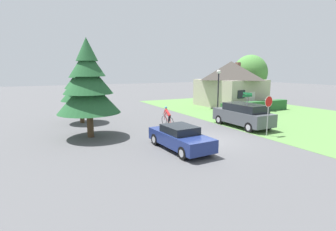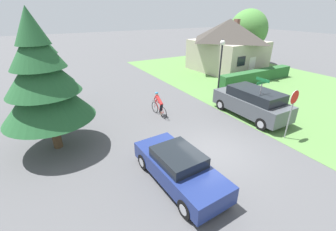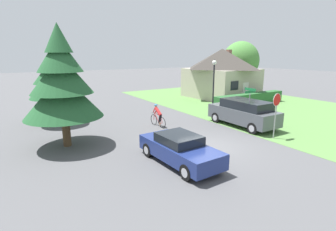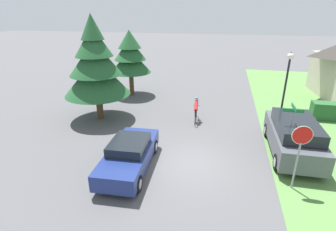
{
  "view_description": "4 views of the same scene",
  "coord_description": "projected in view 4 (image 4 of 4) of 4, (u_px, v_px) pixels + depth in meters",
  "views": [
    {
      "loc": [
        -9.55,
        -13.29,
        4.43
      ],
      "look_at": [
        -1.32,
        2.86,
        1.28
      ],
      "focal_mm": 28.0,
      "sensor_mm": 36.0,
      "label": 1
    },
    {
      "loc": [
        -6.37,
        -6.87,
        6.29
      ],
      "look_at": [
        -0.93,
        2.68,
        1.13
      ],
      "focal_mm": 24.0,
      "sensor_mm": 36.0,
      "label": 2
    },
    {
      "loc": [
        -8.86,
        -10.28,
        4.96
      ],
      "look_at": [
        -1.29,
        2.03,
        1.53
      ],
      "focal_mm": 28.0,
      "sensor_mm": 36.0,
      "label": 3
    },
    {
      "loc": [
        1.38,
        -10.39,
        6.66
      ],
      "look_at": [
        -1.55,
        2.86,
        1.15
      ],
      "focal_mm": 28.0,
      "sensor_mm": 36.0,
      "label": 4
    }
  ],
  "objects": [
    {
      "name": "street_name_sign",
      "position": [
        291.0,
        124.0,
        11.66
      ],
      "size": [
        0.9,
        0.9,
        2.79
      ],
      "color": "gray",
      "rests_on": "ground"
    },
    {
      "name": "cyclist",
      "position": [
        196.0,
        110.0,
        16.54
      ],
      "size": [
        0.44,
        1.86,
        1.55
      ],
      "rotation": [
        0.0,
        0.0,
        1.63
      ],
      "color": "black",
      "rests_on": "ground"
    },
    {
      "name": "parked_suv_right",
      "position": [
        293.0,
        136.0,
        12.68
      ],
      "size": [
        2.09,
        5.0,
        1.86
      ],
      "rotation": [
        0.0,
        0.0,
        1.58
      ],
      "color": "#4C5156",
      "rests_on": "ground"
    },
    {
      "name": "ground_plane",
      "position": [
        187.0,
        164.0,
        12.18
      ],
      "size": [
        140.0,
        140.0,
        0.0
      ],
      "primitive_type": "plane",
      "color": "#515154"
    },
    {
      "name": "stop_sign",
      "position": [
        300.0,
        145.0,
        9.8
      ],
      "size": [
        0.75,
        0.09,
        2.73
      ],
      "rotation": [
        0.0,
        0.0,
        3.23
      ],
      "color": "gray",
      "rests_on": "ground"
    },
    {
      "name": "street_lamp",
      "position": [
        287.0,
        77.0,
        14.73
      ],
      "size": [
        0.34,
        0.34,
        4.53
      ],
      "color": "black",
      "rests_on": "ground"
    },
    {
      "name": "conifer_tall_near",
      "position": [
        95.0,
        65.0,
        16.01
      ],
      "size": [
        4.08,
        4.08,
        6.48
      ],
      "color": "#4C3823",
      "rests_on": "ground"
    },
    {
      "name": "conifer_tall_far",
      "position": [
        130.0,
        55.0,
        20.79
      ],
      "size": [
        3.26,
        3.26,
        5.22
      ],
      "color": "#4C3823",
      "rests_on": "ground"
    },
    {
      "name": "sedan_left_lane",
      "position": [
        129.0,
        155.0,
        11.6
      ],
      "size": [
        2.0,
        4.55,
        1.37
      ],
      "rotation": [
        0.0,
        0.0,
        1.62
      ],
      "color": "navy",
      "rests_on": "ground"
    }
  ]
}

